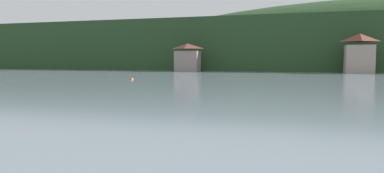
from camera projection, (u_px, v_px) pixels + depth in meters
name	position (u px, v px, depth m)	size (l,w,h in m)	color
wooded_hillside	(365.00, 51.00, 128.88)	(352.00, 75.17, 42.22)	#264223
shore_building_west	(188.00, 58.00, 96.80)	(6.71, 4.25, 7.57)	gray
shore_building_westcentral	(359.00, 54.00, 84.71)	(6.56, 5.68, 9.41)	gray
mooring_buoy_mid	(132.00, 79.00, 60.27)	(0.58, 0.58, 0.58)	orange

